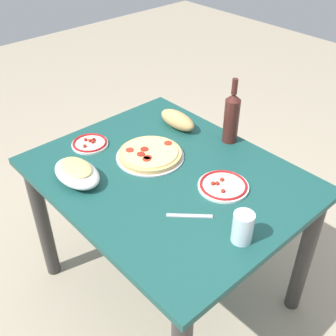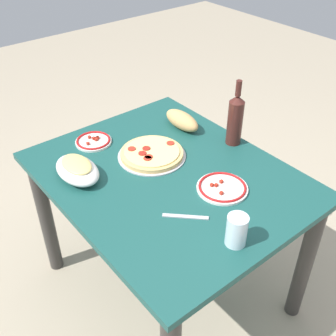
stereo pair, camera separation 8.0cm
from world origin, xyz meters
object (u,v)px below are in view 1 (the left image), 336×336
wine_bottle (231,117)px  side_plate_near (90,143)px  dining_table (168,198)px  side_plate_far (223,186)px  bread_loaf (177,120)px  pepperoni_pizza (150,154)px  baked_pasta_dish (77,172)px  water_glass (243,227)px

wine_bottle → side_plate_near: size_ratio=1.85×
dining_table → side_plate_near: (-0.40, -0.12, 0.14)m
wine_bottle → side_plate_near: (-0.40, -0.51, -0.12)m
side_plate_far → bread_loaf: 0.50m
wine_bottle → pepperoni_pizza: bearing=-111.2°
dining_table → side_plate_far: (0.21, 0.10, 0.14)m
pepperoni_pizza → baked_pasta_dish: baked_pasta_dish is taller
dining_table → baked_pasta_dish: (-0.22, -0.30, 0.17)m
wine_bottle → side_plate_far: wine_bottle is taller
water_glass → side_plate_far: size_ratio=0.57×
side_plate_far → water_glass: bearing=-36.1°
pepperoni_pizza → water_glass: water_glass is taller
pepperoni_pizza → wine_bottle: bearing=68.8°
wine_bottle → water_glass: 0.64m
side_plate_far → dining_table: bearing=-154.3°
bread_loaf → side_plate_near: bearing=-110.5°
dining_table → baked_pasta_dish: 0.41m
side_plate_near → bread_loaf: (0.15, 0.41, 0.03)m
baked_pasta_dish → side_plate_near: size_ratio=1.43×
water_glass → pepperoni_pizza: bearing=171.2°
side_plate_far → baked_pasta_dish: bearing=-136.8°
dining_table → bread_loaf: (-0.25, 0.29, 0.17)m
water_glass → side_plate_near: (-0.85, -0.05, -0.05)m
water_glass → side_plate_near: bearing=-176.5°
pepperoni_pizza → side_plate_far: bearing=12.3°
pepperoni_pizza → side_plate_near: 0.30m
baked_pasta_dish → dining_table: bearing=54.4°
water_glass → dining_table: bearing=171.5°
water_glass → bread_loaf: bearing=153.0°
bread_loaf → baked_pasta_dish: bearing=-86.6°
pepperoni_pizza → water_glass: bearing=-8.8°
pepperoni_pizza → wine_bottle: (0.14, 0.36, 0.11)m
side_plate_near → baked_pasta_dish: bearing=-44.3°
baked_pasta_dish → water_glass: size_ratio=2.06×
wine_bottle → water_glass: (0.45, -0.45, -0.07)m
dining_table → wine_bottle: wine_bottle is taller
dining_table → water_glass: (0.45, -0.07, 0.19)m
wine_bottle → side_plate_near: bearing=-128.4°
dining_table → wine_bottle: size_ratio=3.59×
dining_table → side_plate_far: 0.28m
water_glass → wine_bottle: bearing=134.9°
baked_pasta_dish → wine_bottle: (0.21, 0.69, 0.08)m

